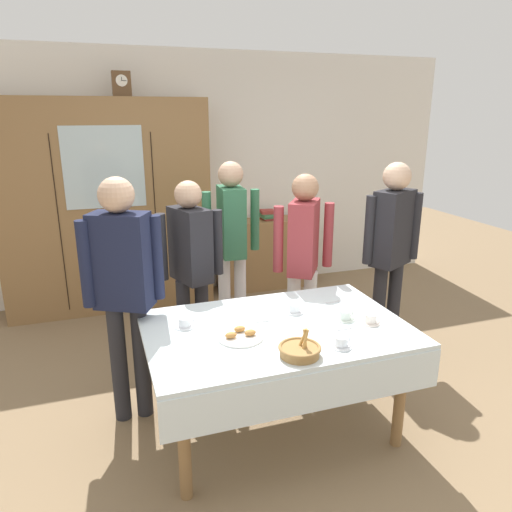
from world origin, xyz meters
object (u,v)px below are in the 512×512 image
object	(u,v)px
tea_cup_back_edge	(371,319)
person_behind_table_left	(191,259)
bookshelf_low	(267,253)
bread_basket	(300,350)
spoon_far_right	(346,329)
wall_cabinet	(107,208)
person_near_right_end	(303,251)
person_beside_shelf	(391,242)
spoon_near_left	(336,302)
tea_cup_far_right	(185,323)
tea_cup_front_edge	(294,309)
dining_table	(278,343)
person_behind_table_right	(123,278)
mantel_clock	(121,84)
tea_cup_mid_right	(341,342)
spoon_back_edge	(264,321)
pastry_plate	(240,336)
person_by_cabinet	(232,234)
book_stack	(267,215)
tea_cup_mid_left	(345,316)

from	to	relation	value
tea_cup_back_edge	person_behind_table_left	size ratio (longest dim) A/B	0.08
bookshelf_low	person_behind_table_left	world-z (taller)	person_behind_table_left
bread_basket	spoon_far_right	xyz separation A→B (m)	(0.41, 0.21, -0.03)
wall_cabinet	person_near_right_end	bearing A→B (deg)	-49.76
person_beside_shelf	spoon_near_left	bearing A→B (deg)	-149.02
tea_cup_far_right	tea_cup_front_edge	xyz separation A→B (m)	(0.74, -0.01, 0.00)
tea_cup_front_edge	spoon_far_right	size ratio (longest dim) A/B	1.09
dining_table	person_behind_table_right	world-z (taller)	person_behind_table_right
mantel_clock	person_behind_table_left	world-z (taller)	mantel_clock
tea_cup_mid_right	person_near_right_end	distance (m)	1.26
person_behind_table_right	spoon_back_edge	bearing A→B (deg)	-23.56
tea_cup_mid_right	mantel_clock	bearing A→B (deg)	107.37
dining_table	tea_cup_mid_right	world-z (taller)	tea_cup_mid_right
wall_cabinet	tea_cup_mid_right	size ratio (longest dim) A/B	16.86
tea_cup_far_right	person_near_right_end	distance (m)	1.30
pastry_plate	person_by_cabinet	size ratio (longest dim) A/B	0.17
wall_cabinet	person_behind_table_right	world-z (taller)	wall_cabinet
wall_cabinet	bookshelf_low	bearing A→B (deg)	1.62
spoon_far_right	person_behind_table_right	distance (m)	1.45
wall_cabinet	person_by_cabinet	bearing A→B (deg)	-48.54
bookshelf_low	pastry_plate	distance (m)	2.94
spoon_back_edge	mantel_clock	bearing A→B (deg)	103.94
wall_cabinet	bread_basket	world-z (taller)	wall_cabinet
bookshelf_low	person_beside_shelf	distance (m)	2.06
person_behind_table_right	book_stack	bearing A→B (deg)	50.40
tea_cup_mid_right	person_by_cabinet	size ratio (longest dim) A/B	0.08
person_near_right_end	person_behind_table_left	xyz separation A→B (m)	(-0.90, 0.15, -0.02)
tea_cup_far_right	person_behind_table_left	distance (m)	0.85
book_stack	person_by_cabinet	world-z (taller)	person_by_cabinet
bookshelf_low	mantel_clock	bearing A→B (deg)	-178.11
book_stack	tea_cup_mid_left	bearing A→B (deg)	-99.23
spoon_near_left	person_by_cabinet	size ratio (longest dim) A/B	0.07
dining_table	bookshelf_low	size ratio (longest dim) A/B	1.39
tea_cup_front_edge	spoon_near_left	bearing A→B (deg)	11.57
spoon_back_edge	person_behind_table_right	bearing A→B (deg)	156.44
bookshelf_low	spoon_back_edge	world-z (taller)	bookshelf_low
dining_table	book_stack	xyz separation A→B (m)	(0.89, 2.64, 0.24)
tea_cup_mid_right	tea_cup_front_edge	bearing A→B (deg)	96.53
wall_cabinet	bread_basket	distance (m)	3.09
tea_cup_back_edge	pastry_plate	bearing A→B (deg)	174.90
tea_cup_front_edge	bread_basket	bearing A→B (deg)	-110.43
bookshelf_low	tea_cup_back_edge	distance (m)	2.79
spoon_far_right	spoon_near_left	bearing A→B (deg)	70.54
pastry_plate	wall_cabinet	bearing A→B (deg)	103.68
bookshelf_low	person_behind_table_left	xyz separation A→B (m)	(-1.23, -1.62, 0.53)
dining_table	spoon_back_edge	world-z (taller)	spoon_back_edge
tea_cup_mid_right	person_by_cabinet	xyz separation A→B (m)	(-0.14, 1.78, 0.22)
wall_cabinet	spoon_far_right	size ratio (longest dim) A/B	18.42
tea_cup_mid_right	person_beside_shelf	world-z (taller)	person_beside_shelf
mantel_clock	spoon_far_right	bearing A→B (deg)	-68.86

